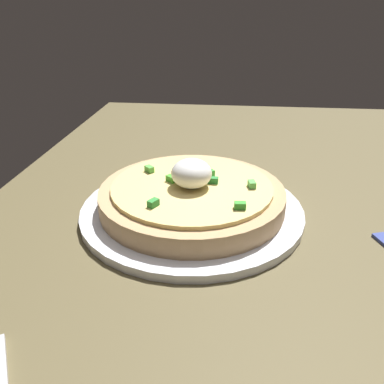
# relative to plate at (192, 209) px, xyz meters

# --- Properties ---
(dining_table) EXTENTS (1.16, 0.84, 0.03)m
(dining_table) POSITION_rel_plate_xyz_m (0.00, 0.13, -0.02)
(dining_table) COLOR brown
(dining_table) RESTS_ON ground
(plate) EXTENTS (0.28, 0.28, 0.01)m
(plate) POSITION_rel_plate_xyz_m (0.00, 0.00, 0.00)
(plate) COLOR white
(plate) RESTS_ON dining_table
(pizza) EXTENTS (0.24, 0.24, 0.07)m
(pizza) POSITION_rel_plate_xyz_m (0.00, 0.00, 0.02)
(pizza) COLOR tan
(pizza) RESTS_ON plate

